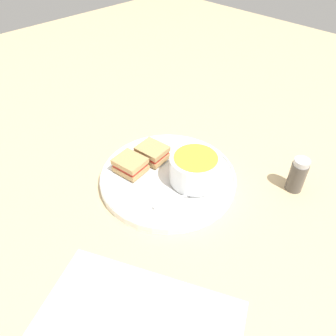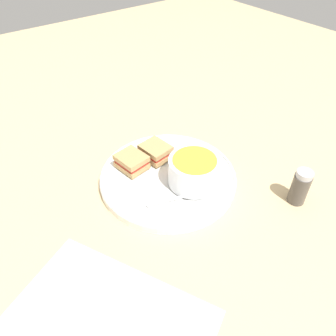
# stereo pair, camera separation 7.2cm
# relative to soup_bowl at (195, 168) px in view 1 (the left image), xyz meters

# --- Properties ---
(ground_plane) EXTENTS (2.40, 2.40, 0.00)m
(ground_plane) POSITION_rel_soup_bowl_xyz_m (0.03, -0.05, -0.05)
(ground_plane) COLOR #D1B27F
(plate) EXTENTS (0.30, 0.30, 0.02)m
(plate) POSITION_rel_soup_bowl_xyz_m (0.03, -0.05, -0.04)
(plate) COLOR white
(plate) RESTS_ON ground_plane
(soup_bowl) EXTENTS (0.11, 0.11, 0.06)m
(soup_bowl) POSITION_rel_soup_bowl_xyz_m (0.00, 0.00, 0.00)
(soup_bowl) COLOR white
(soup_bowl) RESTS_ON plate
(spoon) EXTENTS (0.11, 0.05, 0.01)m
(spoon) POSITION_rel_soup_bowl_xyz_m (0.04, 0.02, -0.03)
(spoon) COLOR silver
(spoon) RESTS_ON plate
(sandwich_half_near) EXTENTS (0.06, 0.07, 0.03)m
(sandwich_half_near) POSITION_rel_soup_bowl_xyz_m (0.02, -0.12, -0.01)
(sandwich_half_near) COLOR tan
(sandwich_half_near) RESTS_ON plate
(sandwich_half_far) EXTENTS (0.06, 0.07, 0.03)m
(sandwich_half_far) POSITION_rel_soup_bowl_xyz_m (0.08, -0.12, -0.01)
(sandwich_half_far) COLOR tan
(sandwich_half_far) RESTS_ON plate
(salt_shaker) EXTENTS (0.04, 0.04, 0.08)m
(salt_shaker) POSITION_rel_soup_bowl_xyz_m (-0.15, 0.16, -0.01)
(salt_shaker) COLOR #4C4742
(salt_shaker) RESTS_ON ground_plane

